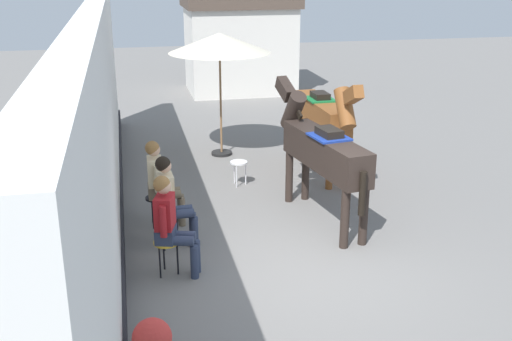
{
  "coord_description": "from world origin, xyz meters",
  "views": [
    {
      "loc": [
        -2.2,
        -7.1,
        3.99
      ],
      "look_at": [
        -0.4,
        1.2,
        1.05
      ],
      "focal_mm": 43.0,
      "sensor_mm": 36.0,
      "label": 1
    }
  ],
  "objects": [
    {
      "name": "spare_stool_white",
      "position": [
        -0.24,
        3.43,
        0.4
      ],
      "size": [
        0.32,
        0.32,
        0.46
      ],
      "color": "white",
      "rests_on": "ground_plane"
    },
    {
      "name": "seated_visitor_middle",
      "position": [
        -1.67,
        1.1,
        0.78
      ],
      "size": [
        0.61,
        0.49,
        1.39
      ],
      "color": "black",
      "rests_on": "ground_plane"
    },
    {
      "name": "pub_facade_wall",
      "position": [
        -2.55,
        1.5,
        1.54
      ],
      "size": [
        0.34,
        14.0,
        3.4
      ],
      "color": "white",
      "rests_on": "ground_plane"
    },
    {
      "name": "saddled_horse_near",
      "position": [
        0.74,
        1.64,
        1.16
      ],
      "size": [
        0.79,
        2.98,
        2.06
      ],
      "color": "#2D231E",
      "rests_on": "ground_plane"
    },
    {
      "name": "saddled_horse_far",
      "position": [
        1.47,
        3.74,
        1.16
      ],
      "size": [
        0.51,
        3.0,
        2.06
      ],
      "color": "brown",
      "rests_on": "ground_plane"
    },
    {
      "name": "satchel_bag",
      "position": [
        -1.66,
        2.89,
        0.1
      ],
      "size": [
        0.3,
        0.25,
        0.2
      ],
      "primitive_type": "cube",
      "rotation": [
        0.0,
        0.0,
        2.59
      ],
      "color": "brown",
      "rests_on": "ground_plane"
    },
    {
      "name": "seated_visitor_near",
      "position": [
        -1.74,
        0.26,
        0.78
      ],
      "size": [
        0.61,
        0.48,
        1.39
      ],
      "color": "gold",
      "rests_on": "ground_plane"
    },
    {
      "name": "ground_plane",
      "position": [
        0.0,
        3.0,
        0.0
      ],
      "size": [
        40.0,
        40.0,
        0.0
      ],
      "primitive_type": "plane",
      "color": "slate"
    },
    {
      "name": "seated_visitor_far",
      "position": [
        -1.77,
        1.9,
        0.78
      ],
      "size": [
        0.61,
        0.49,
        1.39
      ],
      "color": "black",
      "rests_on": "ground_plane"
    },
    {
      "name": "cafe_parasol",
      "position": [
        -0.25,
        5.37,
        2.36
      ],
      "size": [
        2.1,
        2.1,
        2.58
      ],
      "color": "black",
      "rests_on": "ground_plane"
    },
    {
      "name": "distant_cottage",
      "position": [
        1.4,
        11.91,
        1.8
      ],
      "size": [
        3.4,
        2.6,
        3.5
      ],
      "color": "silver",
      "rests_on": "ground_plane"
    }
  ]
}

